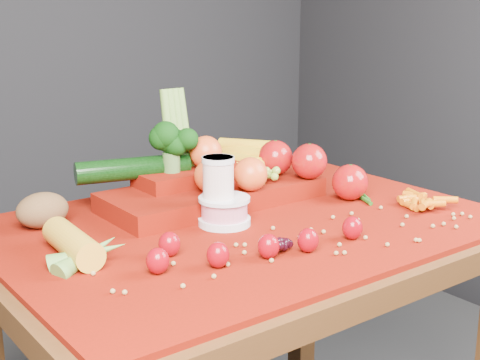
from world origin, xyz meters
TOP-DOWN VIEW (x-y plane):
  - table at (0.00, 0.00)m, footprint 1.10×0.80m
  - red_cloth at (0.00, 0.00)m, footprint 1.05×0.75m
  - milk_glass at (-0.06, 0.01)m, footprint 0.07×0.07m
  - yogurt_bowl at (-0.05, 0.01)m, footprint 0.11×0.11m
  - strawberry_scatter at (-0.13, -0.17)m, footprint 0.44×0.18m
  - dark_grape_cluster at (-0.06, -0.18)m, footprint 0.06×0.05m
  - soybean_scatter at (0.00, -0.20)m, footprint 0.84×0.24m
  - corn_ear at (-0.38, -0.01)m, footprint 0.19×0.24m
  - potato at (-0.37, 0.22)m, footprint 0.11×0.08m
  - baby_carrot_pile at (0.37, -0.16)m, footprint 0.17×0.17m
  - green_bean_pile at (0.34, -0.01)m, footprint 0.14×0.12m
  - produce_mound at (0.05, 0.15)m, footprint 0.62×0.37m

SIDE VIEW (x-z plane):
  - table at x=0.00m, z-range 0.28..1.03m
  - red_cloth at x=0.00m, z-range 0.75..0.76m
  - soybean_scatter at x=0.00m, z-range 0.76..0.77m
  - green_bean_pile at x=0.34m, z-range 0.76..0.77m
  - dark_grape_cluster at x=-0.06m, z-range 0.76..0.79m
  - baby_carrot_pile at x=0.37m, z-range 0.76..0.79m
  - corn_ear at x=-0.38m, z-range 0.76..0.81m
  - strawberry_scatter at x=-0.13m, z-range 0.76..0.81m
  - yogurt_bowl at x=-0.05m, z-range 0.76..0.83m
  - potato at x=-0.37m, z-range 0.76..0.84m
  - produce_mound at x=0.05m, z-range 0.69..0.96m
  - milk_glass at x=-0.06m, z-range 0.77..0.92m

